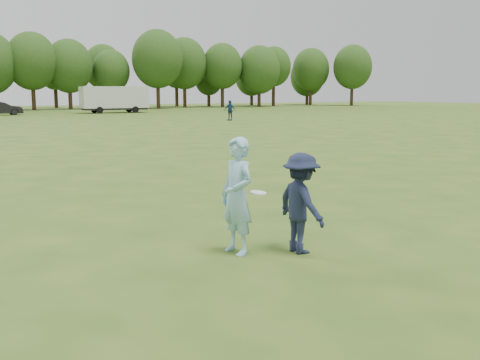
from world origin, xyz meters
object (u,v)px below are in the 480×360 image
at_px(field_cone, 228,117).
at_px(defender, 301,203).
at_px(player_far_b, 230,110).
at_px(cargo_trailer, 114,98).
at_px(thrower, 237,196).
at_px(car_f, 1,109).

bearing_deg(field_cone, defender, -116.41).
height_order(player_far_b, cargo_trailer, cargo_trailer).
bearing_deg(thrower, field_cone, 144.05).
distance_m(defender, field_cone, 46.87).
bearing_deg(player_far_b, cargo_trailer, 156.89).
distance_m(car_f, field_cone, 25.96).
relative_size(thrower, field_cone, 6.51).
xyz_separation_m(car_f, cargo_trailer, (12.99, 0.61, 1.03)).
distance_m(defender, player_far_b, 42.26).
relative_size(car_f, field_cone, 15.03).
bearing_deg(defender, field_cone, -27.32).
bearing_deg(defender, thrower, 62.99).
bearing_deg(car_f, field_cone, -138.67).
height_order(defender, field_cone, defender).
xyz_separation_m(player_far_b, car_f, (-17.00, 21.79, -0.18)).
relative_size(defender, car_f, 0.37).
bearing_deg(field_cone, car_f, 137.15).
bearing_deg(player_far_b, car_f, -175.31).
bearing_deg(thrower, player_far_b, 143.87).
height_order(defender, player_far_b, player_far_b).
relative_size(player_far_b, car_f, 0.41).
distance_m(defender, cargo_trailer, 62.04).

